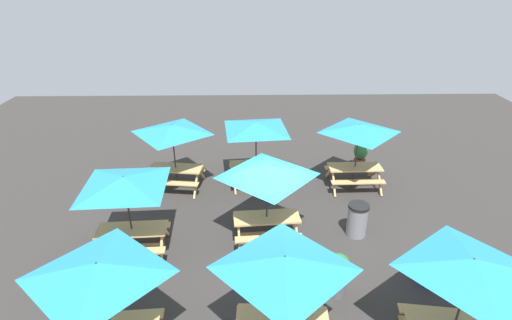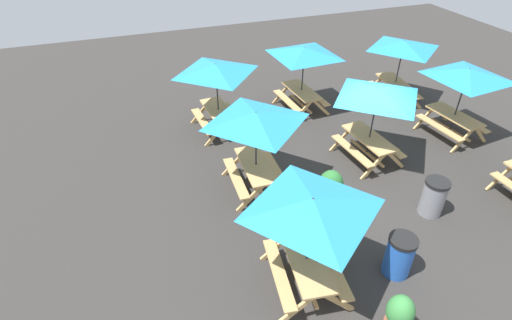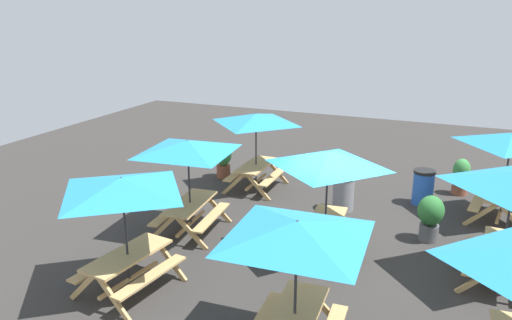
{
  "view_description": "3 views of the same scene",
  "coord_description": "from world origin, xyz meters",
  "px_view_note": "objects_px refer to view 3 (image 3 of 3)",
  "views": [
    {
      "loc": [
        -0.56,
        -8.84,
        6.86
      ],
      "look_at": [
        -0.32,
        3.54,
        0.9
      ],
      "focal_mm": 28.0,
      "sensor_mm": 36.0,
      "label": 1
    },
    {
      "loc": [
        7.98,
        -6.13,
        6.84
      ],
      "look_at": [
        0.05,
        -3.27,
        0.9
      ],
      "focal_mm": 28.0,
      "sensor_mm": 36.0,
      "label": 2
    },
    {
      "loc": [
        -9.93,
        -2.25,
        5.24
      ],
      "look_at": [
        3.05,
        3.26,
        0.9
      ],
      "focal_mm": 35.0,
      "sensor_mm": 36.0,
      "label": 3
    }
  ],
  "objects_px": {
    "picnic_table_3": "(511,145)",
    "picnic_table_7": "(122,193)",
    "picnic_table_4": "(297,240)",
    "picnic_table_0": "(256,124)",
    "trash_bin_gray": "(343,192)",
    "potted_plant_0": "(461,176)",
    "potted_plant_1": "(223,159)",
    "picnic_table_1": "(188,153)",
    "potted_plant_2": "(430,216)",
    "picnic_table_6": "(328,167)",
    "trash_bin_blue": "(423,187)"
  },
  "relations": [
    {
      "from": "picnic_table_4",
      "to": "trash_bin_blue",
      "type": "xyz_separation_m",
      "value": [
        7.36,
        -1.23,
        -1.49
      ]
    },
    {
      "from": "picnic_table_3",
      "to": "picnic_table_4",
      "type": "relative_size",
      "value": 0.83
    },
    {
      "from": "picnic_table_7",
      "to": "trash_bin_blue",
      "type": "relative_size",
      "value": 2.38
    },
    {
      "from": "potted_plant_0",
      "to": "potted_plant_2",
      "type": "height_order",
      "value": "potted_plant_2"
    },
    {
      "from": "picnic_table_3",
      "to": "trash_bin_gray",
      "type": "height_order",
      "value": "picnic_table_3"
    },
    {
      "from": "picnic_table_7",
      "to": "picnic_table_0",
      "type": "bearing_deg",
      "value": 6.93
    },
    {
      "from": "picnic_table_0",
      "to": "picnic_table_3",
      "type": "xyz_separation_m",
      "value": [
        0.3,
        -6.66,
        0.0
      ]
    },
    {
      "from": "picnic_table_0",
      "to": "potted_plant_2",
      "type": "xyz_separation_m",
      "value": [
        -1.62,
        -5.07,
        -1.36
      ]
    },
    {
      "from": "picnic_table_0",
      "to": "picnic_table_4",
      "type": "relative_size",
      "value": 0.83
    },
    {
      "from": "picnic_table_7",
      "to": "trash_bin_blue",
      "type": "distance_m",
      "value": 8.43
    },
    {
      "from": "picnic_table_6",
      "to": "potted_plant_1",
      "type": "height_order",
      "value": "picnic_table_6"
    },
    {
      "from": "trash_bin_blue",
      "to": "potted_plant_0",
      "type": "relative_size",
      "value": 0.91
    },
    {
      "from": "trash_bin_gray",
      "to": "potted_plant_2",
      "type": "height_order",
      "value": "potted_plant_2"
    },
    {
      "from": "picnic_table_6",
      "to": "potted_plant_1",
      "type": "bearing_deg",
      "value": 45.37
    },
    {
      "from": "picnic_table_0",
      "to": "picnic_table_3",
      "type": "relative_size",
      "value": 1.0
    },
    {
      "from": "trash_bin_blue",
      "to": "picnic_table_7",
      "type": "bearing_deg",
      "value": 144.97
    },
    {
      "from": "potted_plant_0",
      "to": "potted_plant_1",
      "type": "distance_m",
      "value": 7.14
    },
    {
      "from": "picnic_table_4",
      "to": "potted_plant_2",
      "type": "relative_size",
      "value": 2.55
    },
    {
      "from": "potted_plant_0",
      "to": "picnic_table_0",
      "type": "bearing_deg",
      "value": 108.6
    },
    {
      "from": "picnic_table_4",
      "to": "potted_plant_2",
      "type": "bearing_deg",
      "value": -20.65
    },
    {
      "from": "picnic_table_0",
      "to": "trash_bin_blue",
      "type": "xyz_separation_m",
      "value": [
        0.68,
        -4.71,
        -1.49
      ]
    },
    {
      "from": "potted_plant_0",
      "to": "potted_plant_1",
      "type": "bearing_deg",
      "value": 100.8
    },
    {
      "from": "picnic_table_0",
      "to": "picnic_table_4",
      "type": "xyz_separation_m",
      "value": [
        -6.68,
        -3.48,
        0.0
      ]
    },
    {
      "from": "picnic_table_3",
      "to": "trash_bin_blue",
      "type": "distance_m",
      "value": 2.48
    },
    {
      "from": "picnic_table_6",
      "to": "potted_plant_2",
      "type": "height_order",
      "value": "picnic_table_6"
    },
    {
      "from": "picnic_table_0",
      "to": "picnic_table_4",
      "type": "distance_m",
      "value": 7.53
    },
    {
      "from": "picnic_table_6",
      "to": "picnic_table_7",
      "type": "height_order",
      "value": "same"
    },
    {
      "from": "potted_plant_1",
      "to": "picnic_table_1",
      "type": "bearing_deg",
      "value": -164.59
    },
    {
      "from": "picnic_table_0",
      "to": "picnic_table_7",
      "type": "relative_size",
      "value": 1.0
    },
    {
      "from": "picnic_table_1",
      "to": "picnic_table_6",
      "type": "relative_size",
      "value": 1.21
    },
    {
      "from": "picnic_table_1",
      "to": "trash_bin_gray",
      "type": "distance_m",
      "value": 4.41
    },
    {
      "from": "picnic_table_0",
      "to": "trash_bin_gray",
      "type": "bearing_deg",
      "value": -102.79
    },
    {
      "from": "picnic_table_4",
      "to": "picnic_table_7",
      "type": "distance_m",
      "value": 3.58
    },
    {
      "from": "picnic_table_0",
      "to": "potted_plant_1",
      "type": "height_order",
      "value": "picnic_table_0"
    },
    {
      "from": "picnic_table_1",
      "to": "potted_plant_1",
      "type": "xyz_separation_m",
      "value": [
        3.94,
        1.09,
        -1.39
      ]
    },
    {
      "from": "picnic_table_4",
      "to": "potted_plant_2",
      "type": "height_order",
      "value": "picnic_table_4"
    },
    {
      "from": "potted_plant_0",
      "to": "potted_plant_2",
      "type": "bearing_deg",
      "value": 170.81
    },
    {
      "from": "picnic_table_1",
      "to": "potted_plant_2",
      "type": "xyz_separation_m",
      "value": [
        1.75,
        -5.36,
        -1.36
      ]
    },
    {
      "from": "picnic_table_1",
      "to": "picnic_table_6",
      "type": "height_order",
      "value": "same"
    },
    {
      "from": "picnic_table_3",
      "to": "picnic_table_7",
      "type": "xyz_separation_m",
      "value": [
        -6.41,
        6.71,
        0.0
      ]
    },
    {
      "from": "picnic_table_3",
      "to": "potted_plant_2",
      "type": "relative_size",
      "value": 2.11
    },
    {
      "from": "potted_plant_0",
      "to": "potted_plant_2",
      "type": "relative_size",
      "value": 0.97
    },
    {
      "from": "picnic_table_1",
      "to": "trash_bin_gray",
      "type": "relative_size",
      "value": 2.87
    },
    {
      "from": "trash_bin_blue",
      "to": "potted_plant_2",
      "type": "xyz_separation_m",
      "value": [
        -2.31,
        -0.36,
        0.13
      ]
    },
    {
      "from": "picnic_table_4",
      "to": "potted_plant_0",
      "type": "bearing_deg",
      "value": -17.33
    },
    {
      "from": "picnic_table_1",
      "to": "picnic_table_4",
      "type": "bearing_deg",
      "value": -137.0
    },
    {
      "from": "picnic_table_3",
      "to": "picnic_table_7",
      "type": "height_order",
      "value": "same"
    },
    {
      "from": "picnic_table_0",
      "to": "picnic_table_6",
      "type": "bearing_deg",
      "value": -137.38
    },
    {
      "from": "trash_bin_gray",
      "to": "potted_plant_0",
      "type": "bearing_deg",
      "value": -48.92
    },
    {
      "from": "picnic_table_0",
      "to": "potted_plant_1",
      "type": "distance_m",
      "value": 2.03
    }
  ]
}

